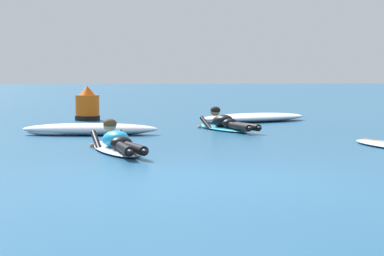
% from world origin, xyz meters
% --- Properties ---
extents(ground_plane, '(120.00, 120.00, 0.00)m').
position_xyz_m(ground_plane, '(0.00, 10.00, 0.00)').
color(ground_plane, '#235B84').
extents(surfer_near, '(0.96, 2.59, 0.55)m').
position_xyz_m(surfer_near, '(-0.75, 3.30, 0.14)').
color(surfer_near, silver).
rests_on(surfer_near, ground).
extents(surfer_far, '(1.09, 2.51, 0.53)m').
position_xyz_m(surfer_far, '(1.68, 7.39, 0.14)').
color(surfer_far, '#2DB2D1').
rests_on(surfer_far, ground).
extents(whitewater_front, '(3.25, 2.28, 0.21)m').
position_xyz_m(whitewater_front, '(2.87, 10.17, 0.10)').
color(whitewater_front, white).
rests_on(whitewater_front, ground).
extents(whitewater_back, '(2.76, 1.11, 0.24)m').
position_xyz_m(whitewater_back, '(-1.18, 6.62, 0.11)').
color(whitewater_back, white).
rests_on(whitewater_back, ground).
extents(channel_marker_buoy, '(0.64, 0.64, 0.89)m').
position_xyz_m(channel_marker_buoy, '(-1.27, 11.21, 0.34)').
color(channel_marker_buoy, '#EA5B0F').
rests_on(channel_marker_buoy, ground).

